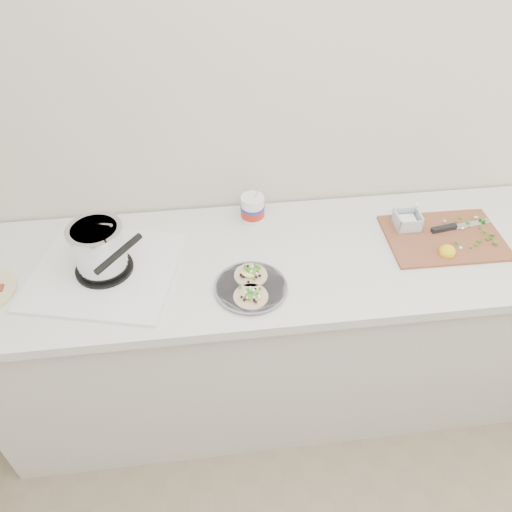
{
  "coord_description": "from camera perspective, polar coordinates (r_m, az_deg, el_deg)",
  "views": [
    {
      "loc": [
        -0.32,
        0.08,
        2.14
      ],
      "look_at": [
        -0.16,
        1.36,
        0.96
      ],
      "focal_mm": 35.0,
      "sensor_mm": 36.0,
      "label": 1
    }
  ],
  "objects": [
    {
      "name": "cutboard",
      "position": [
        2.03,
        20.47,
        2.41
      ],
      "size": [
        0.44,
        0.31,
        0.07
      ],
      "rotation": [
        0.0,
        0.0,
        -0.01
      ],
      "color": "brown",
      "rests_on": "counter"
    },
    {
      "name": "counter",
      "position": [
        2.18,
        4.03,
        -8.31
      ],
      "size": [
        2.44,
        0.66,
        0.9
      ],
      "color": "silver",
      "rests_on": "ground"
    },
    {
      "name": "stove",
      "position": [
        1.8,
        -17.28,
        0.02
      ],
      "size": [
        0.59,
        0.56,
        0.24
      ],
      "rotation": [
        0.0,
        0.0,
        -0.24
      ],
      "color": "silver",
      "rests_on": "counter"
    },
    {
      "name": "taco_plate",
      "position": [
        1.7,
        -0.6,
        -3.4
      ],
      "size": [
        0.25,
        0.25,
        0.04
      ],
      "rotation": [
        0.0,
        0.0,
        -0.38
      ],
      "color": "slate",
      "rests_on": "counter"
    },
    {
      "name": "tub",
      "position": [
        1.95,
        -0.32,
        5.64
      ],
      "size": [
        0.1,
        0.1,
        0.21
      ],
      "rotation": [
        0.0,
        0.0,
        0.06
      ],
      "color": "white",
      "rests_on": "counter"
    }
  ]
}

